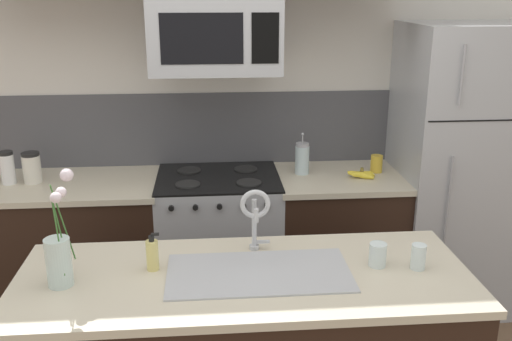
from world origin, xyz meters
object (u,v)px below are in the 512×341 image
at_px(refrigerator, 466,169).
at_px(flower_vase, 60,256).
at_px(stove_range, 219,244).
at_px(storage_jar_tall, 8,168).
at_px(drinking_glass, 378,255).
at_px(coffee_tin, 376,164).
at_px(sink_faucet, 255,212).
at_px(spare_glass, 418,257).
at_px(banana_bunch, 362,174).
at_px(storage_jar_medium, 32,168).
at_px(french_press, 302,158).
at_px(microwave, 215,36).
at_px(dish_soap_bottle, 152,255).

bearing_deg(refrigerator, flower_vase, -150.15).
bearing_deg(stove_range, storage_jar_tall, 179.40).
distance_m(refrigerator, drinking_glass, 1.56).
xyz_separation_m(coffee_tin, sink_faucet, (-0.87, -1.11, 0.14)).
relative_size(stove_range, drinking_glass, 9.11).
distance_m(coffee_tin, spare_glass, 1.33).
bearing_deg(sink_faucet, refrigerator, 36.47).
bearing_deg(banana_bunch, storage_jar_medium, 177.61).
xyz_separation_m(refrigerator, french_press, (-1.07, 0.04, 0.09)).
relative_size(storage_jar_tall, drinking_glass, 1.99).
distance_m(storage_jar_tall, french_press, 1.80).
height_order(storage_jar_medium, french_press, french_press).
height_order(microwave, sink_faucet, microwave).
xyz_separation_m(dish_soap_bottle, drinking_glass, (0.95, -0.05, -0.02)).
xyz_separation_m(coffee_tin, dish_soap_bottle, (-1.31, -1.22, 0.01)).
height_order(microwave, coffee_tin, microwave).
bearing_deg(sink_faucet, coffee_tin, 51.76).
distance_m(sink_faucet, drinking_glass, 0.55).
bearing_deg(stove_range, flower_vase, -117.02).
xyz_separation_m(stove_range, sink_faucet, (0.14, -1.06, 0.65)).
relative_size(storage_jar_tall, storage_jar_medium, 1.07).
relative_size(banana_bunch, coffee_tin, 1.73).
bearing_deg(spare_glass, storage_jar_medium, 146.41).
xyz_separation_m(sink_faucet, drinking_glass, (0.51, -0.16, -0.15)).
bearing_deg(storage_jar_tall, dish_soap_bottle, -50.99).
bearing_deg(storage_jar_tall, drinking_glass, -32.86).
height_order(storage_jar_tall, dish_soap_bottle, storage_jar_tall).
bearing_deg(stove_range, banana_bunch, -3.84).
height_order(sink_faucet, drinking_glass, sink_faucet).
height_order(refrigerator, coffee_tin, refrigerator).
height_order(coffee_tin, sink_faucet, sink_faucet).
xyz_separation_m(microwave, dish_soap_bottle, (-0.30, -1.15, -0.80)).
distance_m(microwave, drinking_glass, 1.59).
relative_size(microwave, flower_vase, 1.63).
distance_m(storage_jar_tall, sink_faucet, 1.77).
relative_size(french_press, sink_faucet, 0.87).
bearing_deg(storage_jar_medium, storage_jar_tall, -175.38).
height_order(refrigerator, storage_jar_medium, refrigerator).
bearing_deg(refrigerator, banana_bunch, -173.56).
distance_m(refrigerator, sink_faucet, 1.82).
xyz_separation_m(stove_range, microwave, (0.00, -0.02, 1.32)).
height_order(sink_faucet, spare_glass, sink_faucet).
distance_m(french_press, sink_faucet, 1.19).
xyz_separation_m(stove_range, banana_bunch, (0.89, -0.06, 0.47)).
relative_size(storage_jar_medium, french_press, 0.71).
xyz_separation_m(refrigerator, drinking_glass, (-0.95, -1.24, 0.04)).
xyz_separation_m(sink_faucet, flower_vase, (-0.79, -0.21, -0.08)).
distance_m(french_press, spare_glass, 1.35).
xyz_separation_m(storage_jar_tall, spare_glass, (2.07, -1.27, -0.05)).
bearing_deg(stove_range, french_press, 6.40).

